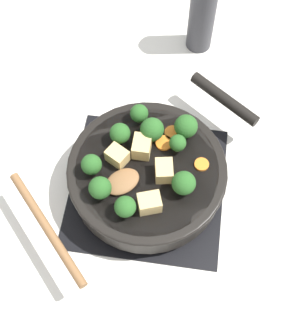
% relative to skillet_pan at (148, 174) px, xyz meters
% --- Properties ---
extents(ground_plane, '(2.40, 2.40, 0.00)m').
position_rel_skillet_pan_xyz_m(ground_plane, '(0.00, -0.00, -0.06)').
color(ground_plane, white).
extents(front_burner_grate, '(0.31, 0.31, 0.03)m').
position_rel_skillet_pan_xyz_m(front_burner_grate, '(0.00, -0.00, -0.05)').
color(front_burner_grate, black).
rests_on(front_burner_grate, ground_plane).
extents(skillet_pan, '(0.40, 0.36, 0.06)m').
position_rel_skillet_pan_xyz_m(skillet_pan, '(0.00, 0.00, 0.00)').
color(skillet_pan, black).
rests_on(skillet_pan, front_burner_grate).
extents(wooden_spoon, '(0.24, 0.25, 0.02)m').
position_rel_skillet_pan_xyz_m(wooden_spoon, '(0.10, -0.11, 0.03)').
color(wooden_spoon, brown).
rests_on(wooden_spoon, skillet_pan).
extents(tofu_cube_center_large, '(0.05, 0.05, 0.03)m').
position_rel_skillet_pan_xyz_m(tofu_cube_center_large, '(-0.01, -0.06, 0.04)').
color(tofu_cube_center_large, '#DBB770').
rests_on(tofu_cube_center_large, skillet_pan).
extents(tofu_cube_near_handle, '(0.04, 0.03, 0.03)m').
position_rel_skillet_pan_xyz_m(tofu_cube_near_handle, '(-0.03, -0.02, 0.04)').
color(tofu_cube_near_handle, '#DBB770').
rests_on(tofu_cube_near_handle, skillet_pan).
extents(tofu_cube_east_chunk, '(0.05, 0.04, 0.03)m').
position_rel_skillet_pan_xyz_m(tofu_cube_east_chunk, '(0.01, 0.03, 0.04)').
color(tofu_cube_east_chunk, '#DBB770').
rests_on(tofu_cube_east_chunk, skillet_pan).
extents(tofu_cube_west_chunk, '(0.04, 0.05, 0.03)m').
position_rel_skillet_pan_xyz_m(tofu_cube_west_chunk, '(0.08, 0.01, 0.04)').
color(tofu_cube_west_chunk, '#DBB770').
rests_on(tofu_cube_west_chunk, skillet_pan).
extents(broccoli_floret_near_spoon, '(0.04, 0.04, 0.05)m').
position_rel_skillet_pan_xyz_m(broccoli_floret_near_spoon, '(0.02, -0.10, 0.05)').
color(broccoli_floret_near_spoon, '#709956').
rests_on(broccoli_floret_near_spoon, skillet_pan).
extents(broccoli_floret_center_top, '(0.05, 0.05, 0.05)m').
position_rel_skillet_pan_xyz_m(broccoli_floret_center_top, '(-0.07, 0.00, 0.06)').
color(broccoli_floret_center_top, '#709956').
rests_on(broccoli_floret_center_top, skillet_pan).
extents(broccoli_floret_east_rim, '(0.05, 0.05, 0.05)m').
position_rel_skillet_pan_xyz_m(broccoli_floret_east_rim, '(-0.08, 0.06, 0.06)').
color(broccoli_floret_east_rim, '#709956').
rests_on(broccoli_floret_east_rim, skillet_pan).
extents(broccoli_floret_west_rim, '(0.04, 0.04, 0.05)m').
position_rel_skillet_pan_xyz_m(broccoli_floret_west_rim, '(0.07, -0.08, 0.05)').
color(broccoli_floret_west_rim, '#709956').
rests_on(broccoli_floret_west_rim, skillet_pan).
extents(broccoli_floret_north_edge, '(0.04, 0.04, 0.05)m').
position_rel_skillet_pan_xyz_m(broccoli_floret_north_edge, '(-0.05, -0.06, 0.05)').
color(broccoli_floret_north_edge, '#709956').
rests_on(broccoli_floret_north_edge, skillet_pan).
extents(broccoli_floret_south_cluster, '(0.03, 0.03, 0.04)m').
position_rel_skillet_pan_xyz_m(broccoli_floret_south_cluster, '(-0.05, 0.05, 0.05)').
color(broccoli_floret_south_cluster, '#709956').
rests_on(broccoli_floret_south_cluster, skillet_pan).
extents(broccoli_floret_mid_floret, '(0.04, 0.04, 0.05)m').
position_rel_skillet_pan_xyz_m(broccoli_floret_mid_floret, '(0.04, 0.07, 0.05)').
color(broccoli_floret_mid_floret, '#709956').
rests_on(broccoli_floret_mid_floret, skillet_pan).
extents(broccoli_floret_small_inner, '(0.04, 0.04, 0.05)m').
position_rel_skillet_pan_xyz_m(broccoli_floret_small_inner, '(0.10, -0.03, 0.05)').
color(broccoli_floret_small_inner, '#709956').
rests_on(broccoli_floret_small_inner, skillet_pan).
extents(broccoli_floret_tall_stem, '(0.04, 0.04, 0.04)m').
position_rel_skillet_pan_xyz_m(broccoli_floret_tall_stem, '(-0.10, -0.03, 0.05)').
color(broccoli_floret_tall_stem, '#709956').
rests_on(broccoli_floret_tall_stem, skillet_pan).
extents(carrot_slice_orange_thin, '(0.03, 0.03, 0.01)m').
position_rel_skillet_pan_xyz_m(carrot_slice_orange_thin, '(-0.02, 0.10, 0.03)').
color(carrot_slice_orange_thin, orange).
rests_on(carrot_slice_orange_thin, skillet_pan).
extents(carrot_slice_near_center, '(0.03, 0.03, 0.01)m').
position_rel_skillet_pan_xyz_m(carrot_slice_near_center, '(-0.06, 0.02, 0.03)').
color(carrot_slice_near_center, orange).
rests_on(carrot_slice_near_center, skillet_pan).
extents(carrot_slice_edge_slice, '(0.03, 0.03, 0.01)m').
position_rel_skillet_pan_xyz_m(carrot_slice_edge_slice, '(-0.08, 0.04, 0.03)').
color(carrot_slice_edge_slice, orange).
rests_on(carrot_slice_edge_slice, skillet_pan).
extents(pepper_mill, '(0.06, 0.06, 0.23)m').
position_rel_skillet_pan_xyz_m(pepper_mill, '(-0.40, 0.07, 0.05)').
color(pepper_mill, '#333338').
rests_on(pepper_mill, ground_plane).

